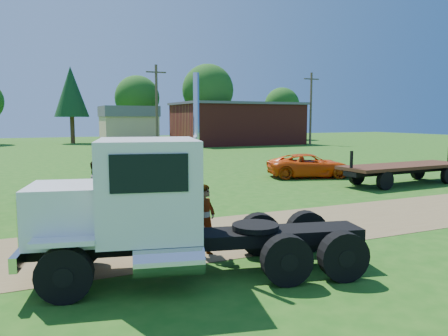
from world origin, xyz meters
name	(u,v)px	position (x,y,z in m)	size (l,w,h in m)	color
ground	(279,228)	(0.00, 0.00, 0.00)	(140.00, 140.00, 0.00)	#1B5412
dirt_track	(279,228)	(0.00, 0.00, 0.01)	(120.00, 4.20, 0.01)	brown
white_semi_tractor	(153,208)	(-4.56, -2.42, 1.48)	(7.34, 3.81, 4.33)	black
orange_pickup	(310,166)	(7.68, 9.23, 0.66)	(2.20, 4.78, 1.33)	#DE480A
flatbed_trailer	(403,169)	(10.43, 5.10, 0.78)	(7.13, 2.37, 1.81)	#351E10
spectator_a	(206,220)	(-3.03, -1.56, 0.88)	(0.64, 0.42, 1.76)	#999999
spectator_b	(94,187)	(-4.78, 4.68, 0.92)	(0.89, 0.69, 1.83)	#999999
brick_building	(237,123)	(18.00, 40.00, 2.66)	(15.40, 10.40, 5.30)	maroon
tan_shed	(129,126)	(4.00, 40.00, 2.42)	(6.20, 5.40, 4.70)	tan
utility_poles	(157,105)	(6.00, 35.00, 4.71)	(42.20, 0.28, 9.00)	#4E3B2C
tree_row	(102,93)	(2.43, 48.70, 6.59)	(59.27, 12.96, 11.17)	#392717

